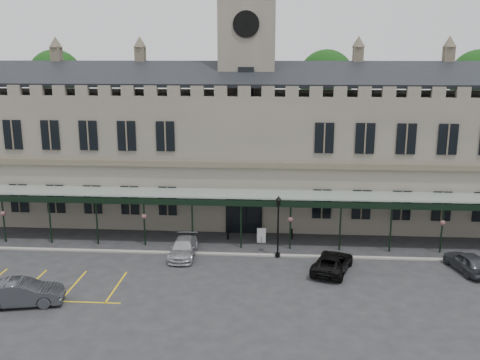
# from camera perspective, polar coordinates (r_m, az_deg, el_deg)

# --- Properties ---
(ground) EXTENTS (140.00, 140.00, 0.00)m
(ground) POSITION_cam_1_polar(r_m,az_deg,el_deg) (37.65, -0.65, -11.06)
(ground) COLOR #252527
(station_building) EXTENTS (60.00, 10.36, 17.30)m
(station_building) POSITION_cam_1_polar(r_m,az_deg,el_deg) (50.97, 0.78, 3.09)
(station_building) COLOR #666055
(station_building) RESTS_ON ground
(clock_tower) EXTENTS (5.60, 5.60, 24.80)m
(clock_tower) POSITION_cam_1_polar(r_m,az_deg,el_deg) (50.30, 0.81, 10.57)
(clock_tower) COLOR #666055
(clock_tower) RESTS_ON ground
(canopy) EXTENTS (50.00, 4.10, 4.30)m
(canopy) POSITION_cam_1_polar(r_m,az_deg,el_deg) (43.75, 0.13, -4.14)
(canopy) COLOR #8C9E93
(canopy) RESTS_ON ground
(kerb) EXTENTS (60.00, 0.40, 0.12)m
(kerb) POSITION_cam_1_polar(r_m,az_deg,el_deg) (42.68, -0.05, -7.94)
(kerb) COLOR gray
(kerb) RESTS_ON ground
(parking_markings) EXTENTS (16.00, 6.00, 0.01)m
(parking_markings) POSITION_cam_1_polar(r_m,az_deg,el_deg) (39.90, -21.68, -10.60)
(parking_markings) COLOR gold
(parking_markings) RESTS_ON ground
(tree_behind_left) EXTENTS (6.00, 6.00, 16.00)m
(tree_behind_left) POSITION_cam_1_polar(r_m,az_deg,el_deg) (64.21, -19.04, 10.20)
(tree_behind_left) COLOR #332314
(tree_behind_left) RESTS_ON ground
(tree_behind_mid) EXTENTS (6.00, 6.00, 16.00)m
(tree_behind_mid) POSITION_cam_1_polar(r_m,az_deg,el_deg) (59.45, 9.17, 10.55)
(tree_behind_mid) COLOR #332314
(tree_behind_mid) RESTS_ON ground
(tree_behind_right) EXTENTS (6.00, 6.00, 16.00)m
(tree_behind_right) POSITION_cam_1_polar(r_m,az_deg,el_deg) (62.90, 24.06, 9.73)
(tree_behind_right) COLOR #332314
(tree_behind_right) RESTS_ON ground
(lamp_post_mid) EXTENTS (0.47, 0.47, 4.97)m
(lamp_post_mid) POSITION_cam_1_polar(r_m,az_deg,el_deg) (41.44, 4.09, -4.40)
(lamp_post_mid) COLOR black
(lamp_post_mid) RESTS_ON ground
(sign_board) EXTENTS (0.75, 0.07, 1.28)m
(sign_board) POSITION_cam_1_polar(r_m,az_deg,el_deg) (45.21, 2.30, -5.95)
(sign_board) COLOR black
(sign_board) RESTS_ON ground
(bollard_left) EXTENTS (0.16, 0.16, 0.91)m
(bollard_left) POSITION_cam_1_polar(r_m,az_deg,el_deg) (46.04, -1.31, -5.80)
(bollard_left) COLOR black
(bollard_left) RESTS_ON ground
(bollard_right) EXTENTS (0.17, 0.17, 0.94)m
(bollard_right) POSITION_cam_1_polar(r_m,az_deg,el_deg) (46.25, 5.54, -5.75)
(bollard_right) COLOR black
(bollard_right) RESTS_ON ground
(car_left_b) EXTENTS (5.32, 2.83, 1.66)m
(car_left_b) POSITION_cam_1_polar(r_m,az_deg,el_deg) (37.12, -22.24, -11.09)
(car_left_b) COLOR #323439
(car_left_b) RESTS_ON ground
(car_taxi) EXTENTS (1.99, 4.76, 1.37)m
(car_taxi) POSITION_cam_1_polar(r_m,az_deg,el_deg) (42.47, -6.04, -7.22)
(car_taxi) COLOR #9EA0A6
(car_taxi) RESTS_ON ground
(car_van) EXTENTS (3.78, 5.43, 1.38)m
(car_van) POSITION_cam_1_polar(r_m,az_deg,el_deg) (40.05, 9.83, -8.65)
(car_van) COLOR black
(car_van) RESTS_ON ground
(car_right_a) EXTENTS (2.79, 4.68, 1.49)m
(car_right_a) POSITION_cam_1_polar(r_m,az_deg,el_deg) (42.78, 23.14, -8.04)
(car_right_a) COLOR #323439
(car_right_a) RESTS_ON ground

